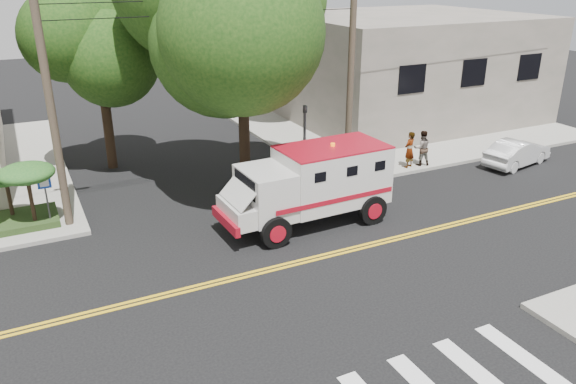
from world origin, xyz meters
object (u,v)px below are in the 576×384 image
armored_truck (313,182)px  pedestrian_a (409,150)px  pedestrian_b (422,148)px  parked_sedan (517,153)px

armored_truck → pedestrian_a: 7.39m
armored_truck → pedestrian_a: (6.71, 3.03, -0.62)m
armored_truck → pedestrian_b: 8.04m
armored_truck → pedestrian_a: bearing=22.6°
parked_sedan → pedestrian_a: size_ratio=2.24×
parked_sedan → armored_truck: bearing=85.0°
pedestrian_a → armored_truck: bearing=2.9°
parked_sedan → pedestrian_b: 4.65m
armored_truck → parked_sedan: 11.85m
parked_sedan → pedestrian_b: size_ratio=2.29×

